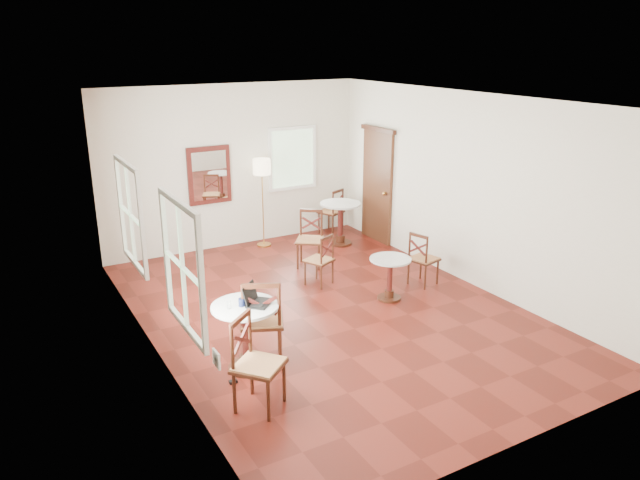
# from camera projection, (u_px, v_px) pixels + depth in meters

# --- Properties ---
(ground) EXTENTS (7.00, 7.00, 0.00)m
(ground) POSITION_uv_depth(u_px,v_px,m) (330.00, 311.00, 8.75)
(ground) COLOR #5E1810
(ground) RESTS_ON ground
(room_shell) EXTENTS (5.02, 7.02, 3.01)m
(room_shell) POSITION_uv_depth(u_px,v_px,m) (317.00, 180.00, 8.34)
(room_shell) COLOR silver
(room_shell) RESTS_ON ground
(cafe_table_near) EXTENTS (0.78, 0.78, 0.83)m
(cafe_table_near) POSITION_uv_depth(u_px,v_px,m) (246.00, 330.00, 7.06)
(cafe_table_near) COLOR #3E1C0F
(cafe_table_near) RESTS_ON ground
(cafe_table_mid) EXTENTS (0.62, 0.62, 0.66)m
(cafe_table_mid) POSITION_uv_depth(u_px,v_px,m) (390.00, 274.00, 9.03)
(cafe_table_mid) COLOR #3E1C0F
(cafe_table_mid) RESTS_ON ground
(cafe_table_back) EXTENTS (0.77, 0.77, 0.81)m
(cafe_table_back) POSITION_uv_depth(u_px,v_px,m) (340.00, 219.00, 11.45)
(cafe_table_back) COLOR #3E1C0F
(cafe_table_back) RESTS_ON ground
(chair_near_a) EXTENTS (0.67, 0.67, 1.10)m
(chair_near_a) POSITION_uv_depth(u_px,v_px,m) (262.00, 320.00, 7.23)
(chair_near_a) COLOR #3E1C0F
(chair_near_a) RESTS_ON ground
(chair_near_b) EXTENTS (0.67, 0.67, 1.04)m
(chair_near_b) POSITION_uv_depth(u_px,v_px,m) (256.00, 364.00, 6.32)
(chair_near_b) COLOR #3E1C0F
(chair_near_b) RESTS_ON ground
(chair_mid_a) EXTENTS (0.51, 0.51, 0.84)m
(chair_mid_a) POSITION_uv_depth(u_px,v_px,m) (320.00, 260.00, 9.57)
(chair_mid_a) COLOR #3E1C0F
(chair_mid_a) RESTS_ON ground
(chair_mid_b) EXTENTS (0.49, 0.49, 0.87)m
(chair_mid_b) POSITION_uv_depth(u_px,v_px,m) (423.00, 259.00, 9.57)
(chair_mid_b) COLOR #3E1C0F
(chair_mid_b) RESTS_ON ground
(chair_back_a) EXTENTS (0.55, 0.55, 0.91)m
(chair_back_a) POSITION_uv_depth(u_px,v_px,m) (332.00, 211.00, 12.14)
(chair_back_a) COLOR #3E1C0F
(chair_back_a) RESTS_ON ground
(chair_back_b) EXTENTS (0.63, 0.63, 0.97)m
(chair_back_b) POSITION_uv_depth(u_px,v_px,m) (310.00, 239.00, 10.37)
(chair_back_b) COLOR #3E1C0F
(chair_back_b) RESTS_ON ground
(floor_lamp) EXTENTS (0.32, 0.32, 1.67)m
(floor_lamp) POSITION_uv_depth(u_px,v_px,m) (262.00, 173.00, 11.08)
(floor_lamp) COLOR #BF8C3F
(floor_lamp) RESTS_ON ground
(laptop) EXTENTS (0.42, 0.42, 0.23)m
(laptop) POSITION_uv_depth(u_px,v_px,m) (256.00, 299.00, 6.99)
(laptop) COLOR black
(laptop) RESTS_ON cafe_table_near
(mouse) EXTENTS (0.11, 0.09, 0.03)m
(mouse) POSITION_uv_depth(u_px,v_px,m) (245.00, 302.00, 7.02)
(mouse) COLOR black
(mouse) RESTS_ON cafe_table_near
(navy_mug) EXTENTS (0.12, 0.08, 0.09)m
(navy_mug) POSITION_uv_depth(u_px,v_px,m) (242.00, 302.00, 6.93)
(navy_mug) COLOR #101535
(navy_mug) RESTS_ON cafe_table_near
(water_glass) EXTENTS (0.05, 0.05, 0.09)m
(water_glass) POSITION_uv_depth(u_px,v_px,m) (229.00, 305.00, 6.87)
(water_glass) COLOR white
(water_glass) RESTS_ON cafe_table_near
(power_adapter) EXTENTS (0.09, 0.06, 0.04)m
(power_adapter) POSITION_uv_depth(u_px,v_px,m) (233.00, 382.00, 6.91)
(power_adapter) COLOR black
(power_adapter) RESTS_ON ground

